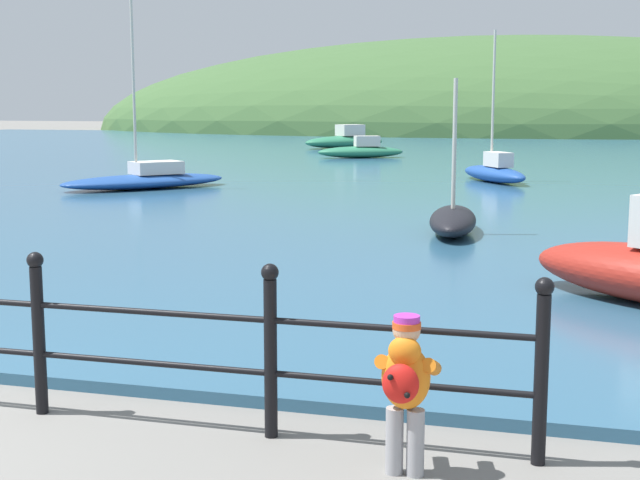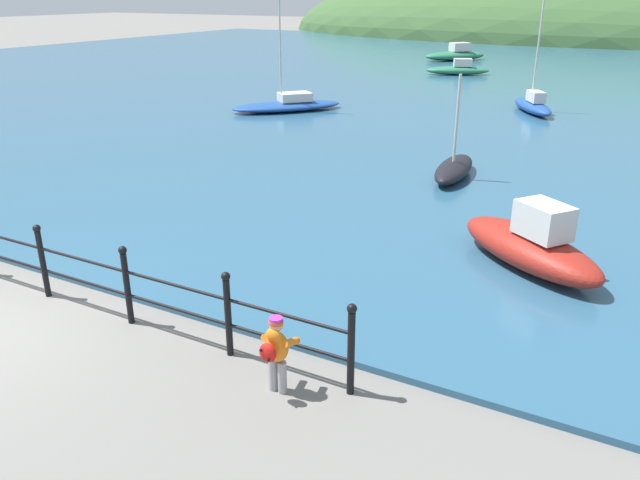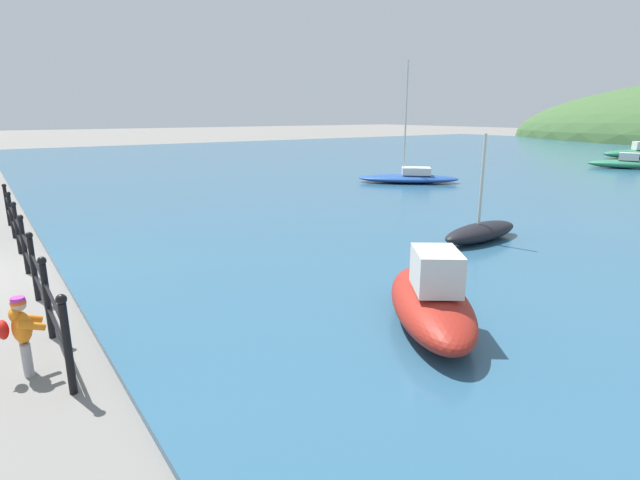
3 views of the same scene
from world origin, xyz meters
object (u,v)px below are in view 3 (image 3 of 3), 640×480
object	(u,v)px
boat_mid_harbor	(638,153)
boat_white_sailboat	(409,177)
child_in_coat	(20,329)
boat_twin_mast	(623,163)
boat_far_left	(431,300)
boat_far_right	(481,232)

from	to	relation	value
boat_mid_harbor	boat_white_sailboat	bearing A→B (deg)	-90.05
child_in_coat	boat_twin_mast	bearing A→B (deg)	103.19
boat_mid_harbor	boat_far_left	bearing A→B (deg)	-70.53
boat_white_sailboat	boat_far_right	distance (m)	10.51
boat_far_right	boat_twin_mast	xyz separation A→B (m)	(-6.12, 20.18, 0.05)
boat_mid_harbor	boat_twin_mast	world-z (taller)	boat_mid_harbor
boat_white_sailboat	boat_twin_mast	size ratio (longest dim) A/B	1.44
child_in_coat	boat_white_sailboat	bearing A→B (deg)	121.11
boat_white_sailboat	boat_mid_harbor	xyz separation A→B (m)	(0.02, 21.57, 0.13)
boat_white_sailboat	boat_far_left	distance (m)	15.68
boat_white_sailboat	boat_far_left	size ratio (longest dim) A/B	1.67
boat_white_sailboat	boat_twin_mast	world-z (taller)	boat_white_sailboat
child_in_coat	boat_twin_mast	distance (m)	30.73
boat_white_sailboat	boat_far_right	size ratio (longest dim) A/B	1.91
boat_far_left	boat_twin_mast	xyz separation A→B (m)	(-8.94, 24.90, -0.10)
boat_far_right	boat_twin_mast	size ratio (longest dim) A/B	0.76
boat_far_right	boat_mid_harbor	bearing A→B (deg)	107.32
boat_white_sailboat	boat_twin_mast	distance (m)	14.39
boat_white_sailboat	boat_mid_harbor	size ratio (longest dim) A/B	1.23
boat_far_left	boat_far_right	size ratio (longest dim) A/B	1.14
boat_far_left	boat_far_right	xyz separation A→B (m)	(-2.82, 4.72, -0.15)
child_in_coat	boat_white_sailboat	world-z (taller)	boat_white_sailboat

